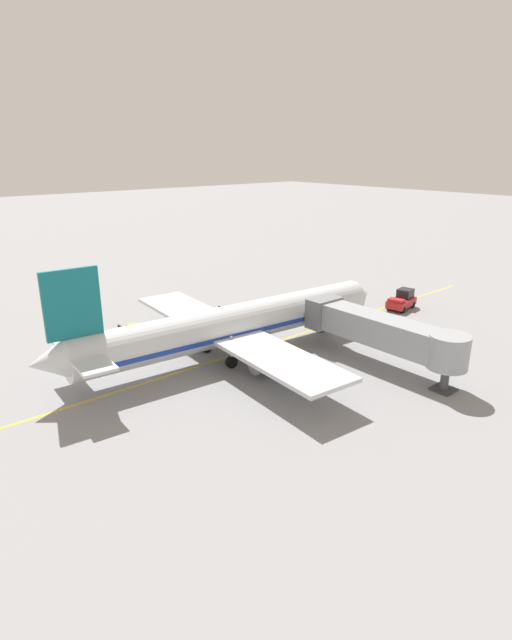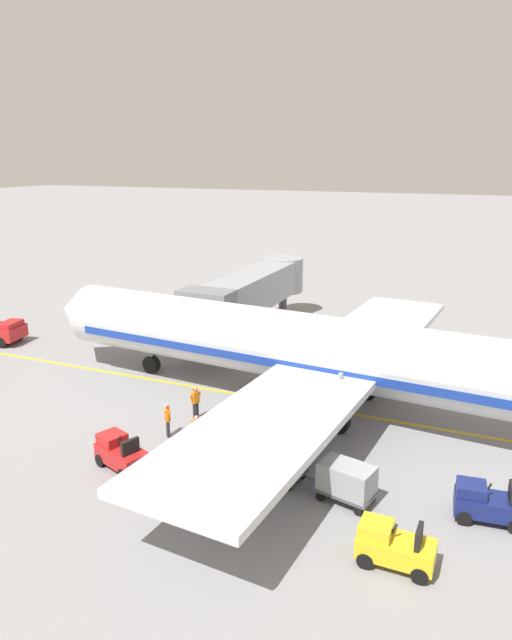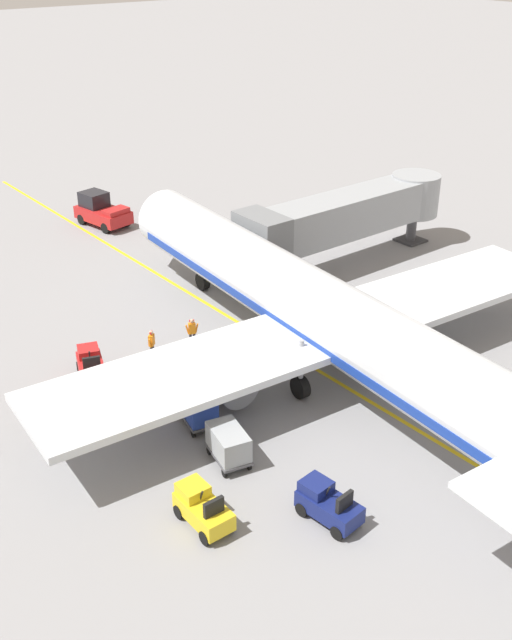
{
  "view_description": "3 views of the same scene",
  "coord_description": "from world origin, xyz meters",
  "views": [
    {
      "loc": [
        36.48,
        -29.02,
        19.18
      ],
      "look_at": [
        2.35,
        -0.21,
        4.06
      ],
      "focal_mm": 28.37,
      "sensor_mm": 36.0,
      "label": 1
    },
    {
      "loc": [
        -27.66,
        -9.21,
        13.0
      ],
      "look_at": [
        2.83,
        3.93,
        3.67
      ],
      "focal_mm": 32.48,
      "sensor_mm": 36.0,
      "label": 2
    },
    {
      "loc": [
        -22.85,
        -25.2,
        19.86
      ],
      "look_at": [
        -2.07,
        1.04,
        2.55
      ],
      "focal_mm": 42.3,
      "sensor_mm": 36.0,
      "label": 3
    }
  ],
  "objects": [
    {
      "name": "baggage_tug_lead",
      "position": [
        -9.35,
        5.06,
        0.71
      ],
      "size": [
        2.0,
        2.76,
        1.62
      ],
      "color": "#B21E1E",
      "rests_on": "ground"
    },
    {
      "name": "ground_crew_wing_walker",
      "position": [
        -3.64,
        4.53,
        0.95
      ],
      "size": [
        0.7,
        0.37,
        1.69
      ],
      "color": "#232328",
      "rests_on": "ground"
    },
    {
      "name": "baggage_cart_front",
      "position": [
        -7.44,
        -1.5,
        0.95
      ],
      "size": [
        1.76,
        2.98,
        1.58
      ],
      "color": "#4C4C51",
      "rests_on": "ground"
    },
    {
      "name": "baggage_tug_spare",
      "position": [
        -10.94,
        -6.91,
        0.71
      ],
      "size": [
        1.31,
        2.52,
        1.62
      ],
      "color": "gold",
      "rests_on": "ground"
    },
    {
      "name": "jet_bridge",
      "position": [
        10.81,
        7.71,
        3.46
      ],
      "size": [
        16.4,
        3.5,
        4.98
      ],
      "color": "#93999E",
      "rests_on": "ground"
    },
    {
      "name": "ground_crew_loader",
      "position": [
        -6.0,
        4.75,
        0.95
      ],
      "size": [
        0.6,
        0.54,
        1.69
      ],
      "color": "#232328",
      "rests_on": "ground"
    },
    {
      "name": "pushback_tractor",
      "position": [
        1.65,
        24.49,
        1.1
      ],
      "size": [
        2.94,
        4.72,
        2.4
      ],
      "color": "#B21E1E",
      "rests_on": "ground"
    },
    {
      "name": "ground_crew_marshaller",
      "position": [
        -6.58,
        2.84,
        0.95
      ],
      "size": [
        0.32,
        0.72,
        1.69
      ],
      "color": "#232328",
      "rests_on": "ground"
    },
    {
      "name": "baggage_tug_trailing",
      "position": [
        -7.1,
        -9.65,
        0.71
      ],
      "size": [
        1.52,
        2.62,
        1.62
      ],
      "color": "navy",
      "rests_on": "ground"
    },
    {
      "name": "baggage_cart_second_in_train",
      "position": [
        -7.97,
        -4.55,
        0.95
      ],
      "size": [
        1.76,
        2.98,
        1.58
      ],
      "color": "#4C4C51",
      "rests_on": "ground"
    },
    {
      "name": "ground_plane",
      "position": [
        0.0,
        0.0,
        0.0
      ],
      "size": [
        400.0,
        400.0,
        0.0
      ],
      "primitive_type": "plane",
      "color": "gray"
    },
    {
      "name": "gate_lead_in_line",
      "position": [
        0.0,
        0.0,
        0.0
      ],
      "size": [
        0.24,
        80.0,
        0.01
      ],
      "primitive_type": "cube",
      "color": "gold",
      "rests_on": "ground"
    },
    {
      "name": "parked_airliner",
      "position": [
        0.09,
        -1.17,
        3.19
      ],
      "size": [
        30.32,
        37.35,
        10.63
      ],
      "color": "silver",
      "rests_on": "ground"
    }
  ]
}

